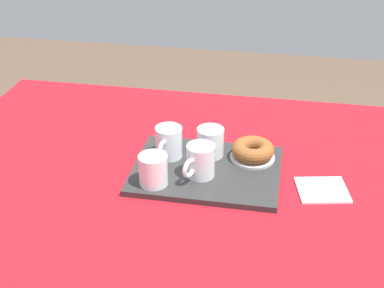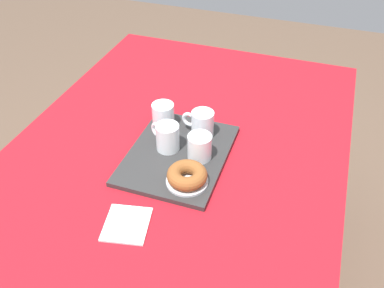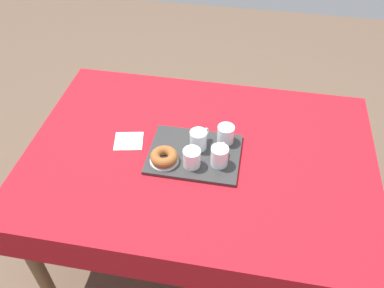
% 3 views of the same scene
% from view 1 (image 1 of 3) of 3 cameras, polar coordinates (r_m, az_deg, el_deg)
% --- Properties ---
extents(dining_table, '(1.54, 1.08, 0.74)m').
position_cam_1_polar(dining_table, '(1.54, 0.60, -5.63)').
color(dining_table, '#A8141E').
rests_on(dining_table, ground).
extents(serving_tray, '(0.40, 0.30, 0.02)m').
position_cam_1_polar(serving_tray, '(1.51, 1.51, -2.73)').
color(serving_tray, '#2D2D2D').
rests_on(serving_tray, dining_table).
extents(tea_mug_left, '(0.08, 0.11, 0.09)m').
position_cam_1_polar(tea_mug_left, '(1.45, 0.86, -1.85)').
color(tea_mug_left, white).
rests_on(tea_mug_left, serving_tray).
extents(tea_mug_right, '(0.07, 0.11, 0.09)m').
position_cam_1_polar(tea_mug_right, '(1.54, -2.42, 0.08)').
color(tea_mug_right, white).
rests_on(tea_mug_right, serving_tray).
extents(water_glass_near, '(0.08, 0.08, 0.08)m').
position_cam_1_polar(water_glass_near, '(1.55, 1.90, 0.05)').
color(water_glass_near, white).
rests_on(water_glass_near, serving_tray).
extents(water_glass_far, '(0.08, 0.08, 0.08)m').
position_cam_1_polar(water_glass_far, '(1.43, -4.01, -2.83)').
color(water_glass_far, white).
rests_on(water_glass_far, serving_tray).
extents(donut_plate_left, '(0.12, 0.12, 0.01)m').
position_cam_1_polar(donut_plate_left, '(1.55, 6.24, -1.37)').
color(donut_plate_left, silver).
rests_on(donut_plate_left, serving_tray).
extents(sugar_donut_left, '(0.12, 0.12, 0.04)m').
position_cam_1_polar(sugar_donut_left, '(1.54, 6.28, -0.58)').
color(sugar_donut_left, brown).
rests_on(sugar_donut_left, donut_plate_left).
extents(paper_napkin, '(0.15, 0.14, 0.01)m').
position_cam_1_polar(paper_napkin, '(1.48, 13.26, -4.63)').
color(paper_napkin, white).
rests_on(paper_napkin, dining_table).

